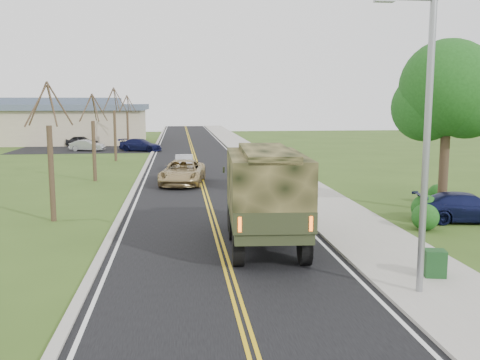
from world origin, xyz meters
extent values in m
plane|color=#344D19|center=(0.00, 0.00, 0.00)|extent=(160.00, 160.00, 0.00)
cube|color=black|center=(0.00, 40.00, 0.01)|extent=(8.00, 120.00, 0.01)
cube|color=#9E998E|center=(4.15, 40.00, 0.06)|extent=(0.30, 120.00, 0.12)
cube|color=#9E998E|center=(5.90, 40.00, 0.05)|extent=(3.20, 120.00, 0.10)
cube|color=#9E998E|center=(-4.15, 40.00, 0.05)|extent=(0.30, 120.00, 0.10)
cylinder|color=gray|center=(5.00, -0.50, 4.00)|extent=(0.18, 0.18, 8.00)
cube|color=gray|center=(3.70, -0.50, 7.75)|extent=(0.50, 0.22, 0.12)
cylinder|color=#38281C|center=(11.00, 10.00, 2.52)|extent=(0.44, 0.44, 5.04)
sphere|color=#184814|center=(11.00, 10.00, 5.85)|extent=(4.50, 4.50, 4.50)
sphere|color=#184814|center=(10.20, 10.50, 4.95)|extent=(3.24, 3.24, 3.24)
sphere|color=#184814|center=(11.70, 9.60, 5.22)|extent=(3.42, 3.42, 3.42)
cylinder|color=#38281C|center=(-7.00, 10.00, 2.10)|extent=(0.24, 0.24, 4.20)
cylinder|color=#38281C|center=(-6.52, 10.13, 5.13)|extent=(1.01, 0.33, 1.90)
cylinder|color=#38281C|center=(-6.97, 10.62, 5.05)|extent=(0.13, 1.29, 1.74)
cylinder|color=#38281C|center=(-7.46, 10.18, 5.13)|extent=(0.98, 0.43, 1.90)
cylinder|color=#38281C|center=(-7.39, 9.52, 5.05)|extent=(0.79, 1.05, 1.77)
cylinder|color=#38281C|center=(-6.73, 9.59, 5.13)|extent=(0.58, 0.90, 1.90)
cylinder|color=#38281C|center=(-7.00, 22.00, 1.98)|extent=(0.24, 0.24, 3.96)
cylinder|color=#38281C|center=(-6.55, 22.12, 4.83)|extent=(0.96, 0.32, 1.79)
cylinder|color=#38281C|center=(-6.97, 22.58, 4.76)|extent=(0.12, 1.22, 1.65)
cylinder|color=#38281C|center=(-7.43, 22.17, 4.83)|extent=(0.93, 0.41, 1.79)
cylinder|color=#38281C|center=(-7.37, 21.55, 4.76)|extent=(0.75, 0.99, 1.67)
cylinder|color=#38281C|center=(-6.75, 21.61, 4.83)|extent=(0.55, 0.85, 1.80)
cylinder|color=#38281C|center=(-7.00, 34.00, 2.22)|extent=(0.24, 0.24, 4.44)
cylinder|color=#38281C|center=(-6.50, 34.13, 5.42)|extent=(1.07, 0.35, 2.00)
cylinder|color=#38281C|center=(-6.97, 34.65, 5.34)|extent=(0.13, 1.36, 1.84)
cylinder|color=#38281C|center=(-7.49, 34.19, 5.42)|extent=(1.03, 0.46, 2.00)
cylinder|color=#38281C|center=(-7.41, 33.49, 5.34)|extent=(0.83, 1.10, 1.87)
cylinder|color=#38281C|center=(-6.72, 33.56, 5.42)|extent=(0.61, 0.95, 2.01)
cylinder|color=#38281C|center=(-7.00, 46.00, 2.04)|extent=(0.24, 0.24, 4.08)
cylinder|color=#38281C|center=(-6.54, 46.12, 4.98)|extent=(0.99, 0.33, 1.84)
cylinder|color=#38281C|center=(-6.97, 46.60, 4.91)|extent=(0.13, 1.25, 1.69)
cylinder|color=#38281C|center=(-7.45, 46.17, 4.98)|extent=(0.95, 0.42, 1.85)
cylinder|color=#38281C|center=(-7.38, 45.53, 4.91)|extent=(0.77, 1.02, 1.72)
cylinder|color=#38281C|center=(-6.74, 45.60, 4.98)|extent=(0.57, 0.88, 1.85)
cube|color=tan|center=(-16.00, 56.00, 2.10)|extent=(20.00, 12.00, 4.20)
cube|color=#475466|center=(-16.00, 56.00, 4.50)|extent=(21.00, 13.00, 0.70)
cube|color=#475466|center=(-16.00, 56.00, 5.20)|extent=(14.00, 8.00, 0.90)
cube|color=black|center=(-10.00, 46.00, 0.01)|extent=(18.00, 10.00, 0.02)
cylinder|color=black|center=(0.37, 2.63, 0.56)|extent=(0.42, 1.15, 1.13)
cylinder|color=black|center=(2.51, 2.50, 0.56)|extent=(0.42, 1.15, 1.13)
cylinder|color=black|center=(0.56, 5.90, 0.56)|extent=(0.42, 1.15, 1.13)
cylinder|color=black|center=(2.71, 5.77, 0.56)|extent=(0.42, 1.15, 1.13)
cylinder|color=black|center=(0.65, 7.33, 0.56)|extent=(0.42, 1.15, 1.13)
cylinder|color=black|center=(2.79, 7.20, 0.56)|extent=(0.42, 1.15, 1.13)
cube|color=#2C331C|center=(1.60, 5.22, 1.07)|extent=(2.88, 7.30, 0.36)
cube|color=#2C331C|center=(1.76, 7.83, 1.94)|extent=(2.57, 2.09, 1.43)
cube|color=black|center=(1.81, 8.75, 2.15)|extent=(2.25, 0.22, 0.72)
cube|color=#2C331C|center=(1.55, 4.36, 1.33)|extent=(2.88, 5.57, 0.15)
cube|color=black|center=(1.55, 4.36, 2.41)|extent=(2.88, 5.57, 2.05)
cube|color=black|center=(1.55, 4.36, 3.48)|extent=(1.96, 5.51, 0.26)
cube|color=#2C331C|center=(1.39, 1.65, 1.59)|extent=(2.56, 0.28, 0.67)
cube|color=#FF590C|center=(0.31, 1.65, 1.59)|extent=(0.10, 0.05, 0.46)
cube|color=#FF590C|center=(2.46, 1.52, 1.59)|extent=(0.10, 0.05, 0.46)
imported|color=tan|center=(-1.25, 19.93, 0.76)|extent=(3.24, 5.77, 1.52)
imported|color=#BABABF|center=(-1.07, 26.25, 0.62)|extent=(1.38, 3.78, 1.24)
imported|color=#10153C|center=(11.00, 7.79, 0.64)|extent=(4.63, 2.44, 1.28)
cube|color=#163F1A|center=(6.00, 0.65, 0.50)|extent=(0.69, 0.62, 0.80)
imported|color=black|center=(-12.63, 50.00, 0.63)|extent=(3.91, 2.20, 1.26)
imported|color=#A0A0A5|center=(-11.08, 44.00, 0.59)|extent=(3.80, 2.03, 1.19)
imported|color=#0E1136|center=(-5.45, 43.17, 0.66)|extent=(4.90, 3.39, 1.32)
camera|label=1|loc=(-1.46, -13.84, 5.24)|focal=40.00mm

